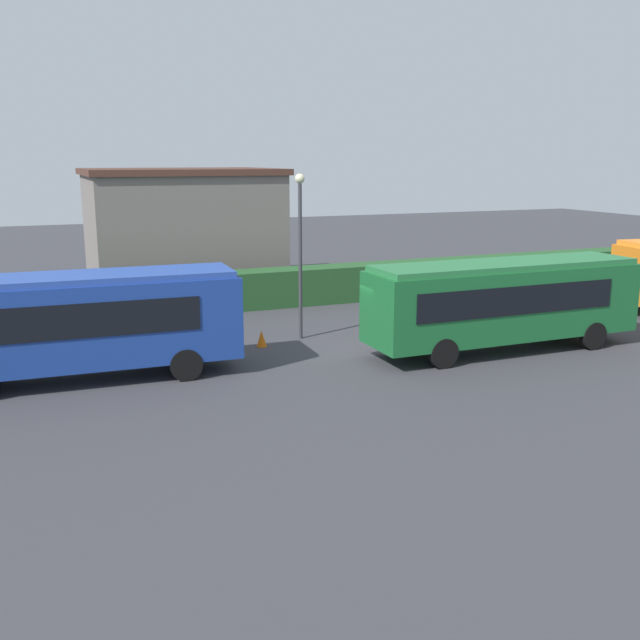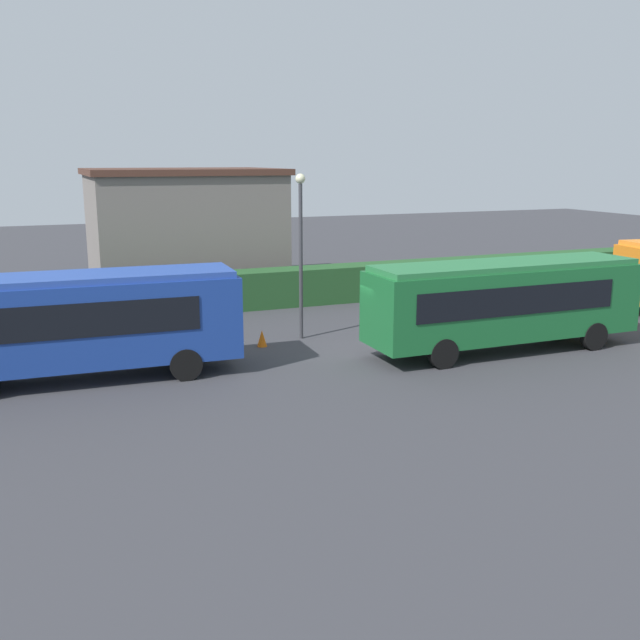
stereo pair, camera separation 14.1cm
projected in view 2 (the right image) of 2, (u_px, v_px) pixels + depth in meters
name	position (u px, v px, depth m)	size (l,w,h in m)	color
ground_plane	(382.00, 351.00, 25.28)	(114.21, 114.21, 0.00)	#38383D
bus_blue	(80.00, 320.00, 21.63)	(9.71, 2.77, 3.28)	navy
bus_green	(504.00, 300.00, 25.00)	(10.12, 2.57, 3.17)	#19602D
person_right	(127.00, 330.00, 24.40)	(0.55, 0.51, 1.80)	silver
hedge_row	(294.00, 287.00, 33.28)	(69.11, 1.58, 1.69)	#245026
depot_building	(184.00, 230.00, 36.56)	(9.38, 7.72, 6.17)	slate
traffic_cone	(262.00, 338.00, 25.89)	(0.36, 0.36, 0.60)	orange
lamppost	(301.00, 239.00, 26.31)	(0.36, 0.36, 6.12)	#38383D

